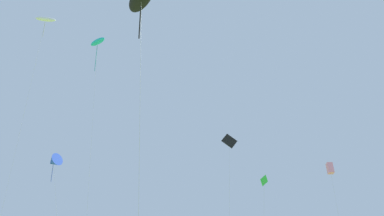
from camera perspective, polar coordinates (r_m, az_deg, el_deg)
name	(u,v)px	position (r m, az deg, el deg)	size (l,w,h in m)	color
kite_pink_box	(330,168)	(57.40, 20.63, -8.75)	(1.01, 1.67, 12.75)	pink
kite_cyan_parafoil	(98,42)	(65.58, -14.43, 9.88)	(3.37, 4.05, 34.58)	#1EB7CC
kite_white_parafoil	(46,20)	(67.08, -21.77, 12.62)	(3.25, 1.55, 37.14)	white
kite_green_diamond	(264,182)	(53.29, 11.12, -11.16)	(1.75, 1.17, 10.72)	green
kite_black_diamond	(229,141)	(63.48, 5.82, -5.19)	(3.07, 1.88, 19.66)	black
kite_blue_delta	(54,162)	(55.50, -20.68, -7.78)	(3.86, 2.78, 13.57)	blue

